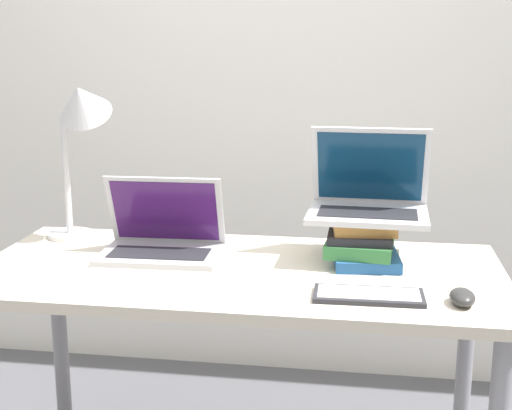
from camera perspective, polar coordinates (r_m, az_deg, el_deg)
The scene contains 8 objects.
wall_back at distance 2.81m, azimuth 1.97°, elevation 12.96°, with size 8.00×0.05×2.70m.
desk at distance 2.01m, azimuth -1.41°, elevation -7.42°, with size 1.45×0.67×0.74m.
laptop_left at distance 2.10m, azimuth -7.52°, elevation -2.75°, with size 0.35×0.24×0.23m.
book_stack at distance 2.05m, azimuth 8.50°, elevation -2.77°, with size 0.21×0.29×0.12m.
laptop_on_books at distance 2.06m, azimuth 8.99°, elevation 0.55°, with size 0.34×0.27×0.25m.
wireless_keyboard at distance 1.77m, azimuth 9.00°, elevation -7.15°, with size 0.27×0.12×0.01m.
mouse at distance 1.78m, azimuth 16.18°, elevation -7.09°, with size 0.06×0.10×0.04m.
desk_lamp at distance 2.23m, azimuth -13.92°, elevation 6.74°, with size 0.23×0.20×0.52m.
Camera 1 is at (0.33, -1.51, 1.36)m, focal length 50.00 mm.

